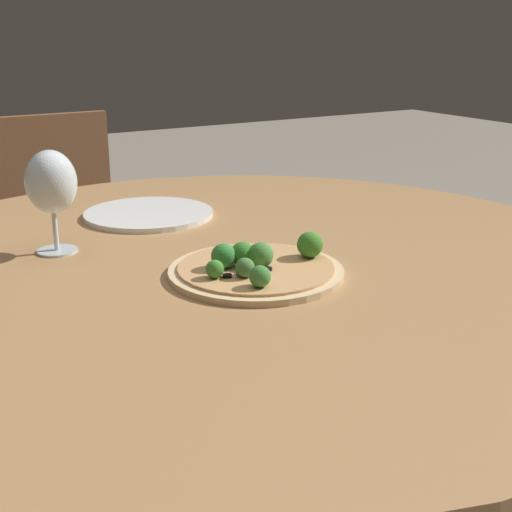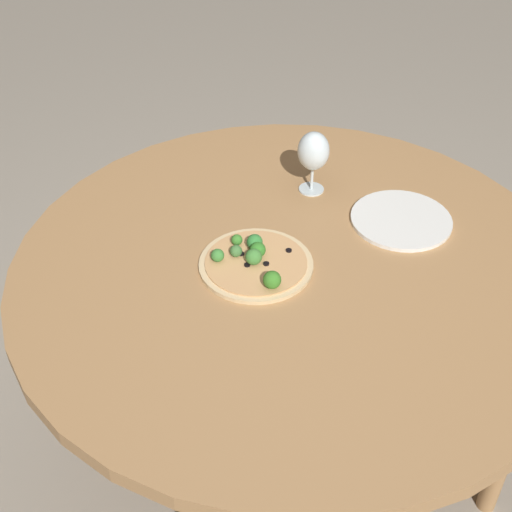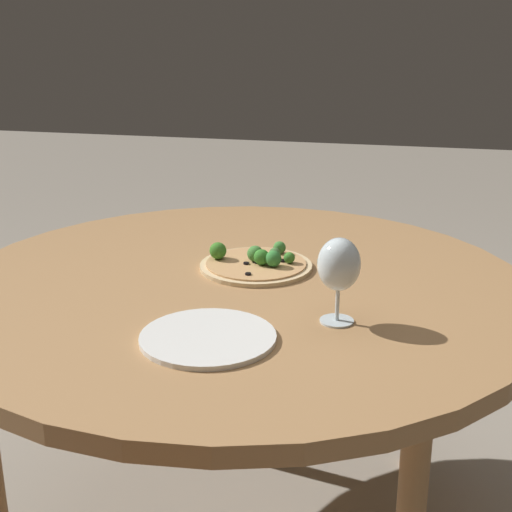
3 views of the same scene
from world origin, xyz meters
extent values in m
plane|color=gray|center=(0.00, 0.00, 0.00)|extent=(12.00, 12.00, 0.00)
cylinder|color=#A87A4C|center=(0.00, 0.00, 0.68)|extent=(1.31, 1.31, 0.04)
cylinder|color=#A87A4C|center=(0.41, -0.41, 0.33)|extent=(0.05, 0.05, 0.66)
cylinder|color=#A87A4C|center=(0.41, 0.41, 0.33)|extent=(0.05, 0.05, 0.66)
cylinder|color=brown|center=(0.17, -0.79, 0.19)|extent=(0.04, 0.04, 0.38)
cylinder|color=#DBBC89|center=(0.02, 0.09, 0.71)|extent=(0.26, 0.26, 0.01)
cylinder|color=tan|center=(0.02, 0.09, 0.71)|extent=(0.24, 0.24, 0.00)
sphere|color=#428237|center=(0.02, 0.09, 0.73)|extent=(0.04, 0.04, 0.04)
sphere|color=#3A7C26|center=(-0.07, 0.09, 0.73)|extent=(0.04, 0.04, 0.04)
sphere|color=#407F2B|center=(0.02, 0.09, 0.73)|extent=(0.03, 0.03, 0.03)
sphere|color=#437439|center=(0.06, 0.12, 0.73)|extent=(0.03, 0.03, 0.03)
sphere|color=#338036|center=(0.06, 0.07, 0.73)|extent=(0.04, 0.04, 0.04)
sphere|color=#3D812C|center=(0.10, 0.10, 0.73)|extent=(0.03, 0.03, 0.03)
sphere|color=#337A27|center=(0.04, 0.07, 0.73)|extent=(0.04, 0.04, 0.04)
sphere|color=#3E8237|center=(0.06, 0.16, 0.73)|extent=(0.03, 0.03, 0.03)
cylinder|color=black|center=(0.06, 0.11, 0.72)|extent=(0.01, 0.01, 0.00)
cylinder|color=black|center=(0.01, 0.11, 0.72)|extent=(0.01, 0.01, 0.00)
cylinder|color=black|center=(0.08, 0.11, 0.72)|extent=(0.01, 0.01, 0.00)
cylinder|color=black|center=(0.02, 0.08, 0.72)|extent=(0.01, 0.01, 0.00)
cylinder|color=black|center=(0.02, 0.00, 0.72)|extent=(0.01, 0.01, 0.00)
cylinder|color=black|center=(0.00, 0.07, 0.72)|extent=(0.01, 0.01, 0.00)
cylinder|color=silver|center=(0.24, -0.18, 0.70)|extent=(0.07, 0.07, 0.00)
cylinder|color=silver|center=(0.24, -0.18, 0.74)|extent=(0.01, 0.01, 0.06)
ellipsoid|color=silver|center=(0.24, -0.18, 0.82)|extent=(0.08, 0.08, 0.10)
cylinder|color=white|center=(0.02, -0.32, 0.71)|extent=(0.25, 0.25, 0.01)
camera|label=1|loc=(0.54, 0.95, 1.06)|focal=50.00mm
camera|label=2|loc=(-1.12, 0.62, 1.75)|focal=50.00mm
camera|label=3|loc=(0.38, -1.45, 1.26)|focal=50.00mm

